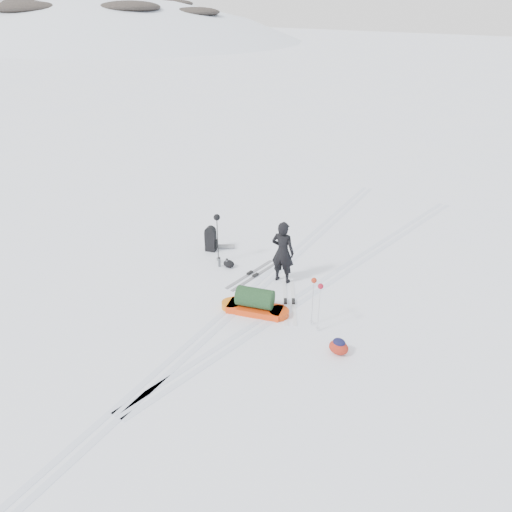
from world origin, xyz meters
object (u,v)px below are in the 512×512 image
object	(u,v)px
skier	(283,252)
ski_poles_black	(217,223)
expedition_rucksack	(213,239)
pulk_sled	(255,303)

from	to	relation	value
skier	ski_poles_black	xyz separation A→B (m)	(-2.04, -0.15, 0.36)
expedition_rucksack	ski_poles_black	size ratio (longest dim) A/B	0.52
skier	ski_poles_black	size ratio (longest dim) A/B	1.15
expedition_rucksack	ski_poles_black	distance (m)	1.17
skier	ski_poles_black	distance (m)	2.08
ski_poles_black	skier	bearing A→B (deg)	1.58
expedition_rucksack	pulk_sled	bearing A→B (deg)	-51.89
skier	pulk_sled	size ratio (longest dim) A/B	0.98
pulk_sled	expedition_rucksack	size ratio (longest dim) A/B	2.24
pulk_sled	expedition_rucksack	world-z (taller)	expedition_rucksack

